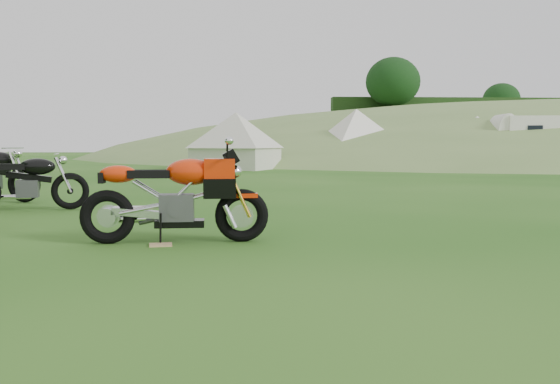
{
  "coord_description": "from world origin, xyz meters",
  "views": [
    {
      "loc": [
        -0.46,
        -5.45,
        1.03
      ],
      "look_at": [
        -0.12,
        0.4,
        0.56
      ],
      "focal_mm": 40.0,
      "sensor_mm": 36.0,
      "label": 1
    }
  ],
  "objects_px": {
    "tent_left": "(236,139)",
    "tent_mid": "(356,137)",
    "caravan": "(548,141)",
    "plywood_board": "(161,245)",
    "sport_motorcycle": "(175,190)",
    "vintage_moto_c": "(26,180)",
    "tent_right": "(477,139)"
  },
  "relations": [
    {
      "from": "tent_left",
      "to": "tent_right",
      "type": "relative_size",
      "value": 1.0
    },
    {
      "from": "tent_right",
      "to": "caravan",
      "type": "bearing_deg",
      "value": -56.1
    },
    {
      "from": "tent_mid",
      "to": "caravan",
      "type": "relative_size",
      "value": 0.65
    },
    {
      "from": "vintage_moto_c",
      "to": "tent_right",
      "type": "distance_m",
      "value": 22.11
    },
    {
      "from": "plywood_board",
      "to": "tent_mid",
      "type": "xyz_separation_m",
      "value": [
        5.8,
        21.06,
        1.26
      ]
    },
    {
      "from": "tent_right",
      "to": "caravan",
      "type": "height_order",
      "value": "tent_right"
    },
    {
      "from": "caravan",
      "to": "plywood_board",
      "type": "bearing_deg",
      "value": -118.88
    },
    {
      "from": "sport_motorcycle",
      "to": "tent_right",
      "type": "bearing_deg",
      "value": 59.43
    },
    {
      "from": "sport_motorcycle",
      "to": "plywood_board",
      "type": "distance_m",
      "value": 0.58
    },
    {
      "from": "tent_left",
      "to": "caravan",
      "type": "height_order",
      "value": "tent_left"
    },
    {
      "from": "vintage_moto_c",
      "to": "tent_right",
      "type": "xyz_separation_m",
      "value": [
        13.55,
        17.46,
        0.71
      ]
    },
    {
      "from": "sport_motorcycle",
      "to": "tent_mid",
      "type": "relative_size",
      "value": 0.62
    },
    {
      "from": "sport_motorcycle",
      "to": "tent_right",
      "type": "distance_m",
      "value": 23.36
    },
    {
      "from": "vintage_moto_c",
      "to": "tent_right",
      "type": "height_order",
      "value": "tent_right"
    },
    {
      "from": "sport_motorcycle",
      "to": "plywood_board",
      "type": "bearing_deg",
      "value": -126.87
    },
    {
      "from": "vintage_moto_c",
      "to": "tent_left",
      "type": "height_order",
      "value": "tent_left"
    },
    {
      "from": "plywood_board",
      "to": "vintage_moto_c",
      "type": "relative_size",
      "value": 0.13
    },
    {
      "from": "tent_left",
      "to": "tent_mid",
      "type": "xyz_separation_m",
      "value": [
        5.24,
        3.28,
        0.1
      ]
    },
    {
      "from": "tent_mid",
      "to": "plywood_board",
      "type": "bearing_deg",
      "value": -122.51
    },
    {
      "from": "sport_motorcycle",
      "to": "vintage_moto_c",
      "type": "bearing_deg",
      "value": 126.63
    },
    {
      "from": "plywood_board",
      "to": "tent_mid",
      "type": "height_order",
      "value": "tent_mid"
    },
    {
      "from": "plywood_board",
      "to": "caravan",
      "type": "bearing_deg",
      "value": 54.45
    },
    {
      "from": "caravan",
      "to": "tent_mid",
      "type": "bearing_deg",
      "value": 167.3
    },
    {
      "from": "tent_right",
      "to": "tent_left",
      "type": "bearing_deg",
      "value": -171.96
    },
    {
      "from": "plywood_board",
      "to": "tent_left",
      "type": "xyz_separation_m",
      "value": [
        0.55,
        17.79,
        1.16
      ]
    },
    {
      "from": "tent_mid",
      "to": "sport_motorcycle",
      "type": "bearing_deg",
      "value": -122.32
    },
    {
      "from": "tent_left",
      "to": "tent_right",
      "type": "height_order",
      "value": "tent_right"
    },
    {
      "from": "sport_motorcycle",
      "to": "caravan",
      "type": "relative_size",
      "value": 0.4
    },
    {
      "from": "sport_motorcycle",
      "to": "tent_left",
      "type": "height_order",
      "value": "tent_left"
    },
    {
      "from": "plywood_board",
      "to": "vintage_moto_c",
      "type": "xyz_separation_m",
      "value": [
        -2.43,
        3.34,
        0.45
      ]
    },
    {
      "from": "plywood_board",
      "to": "tent_mid",
      "type": "relative_size",
      "value": 0.08
    },
    {
      "from": "sport_motorcycle",
      "to": "plywood_board",
      "type": "height_order",
      "value": "sport_motorcycle"
    }
  ]
}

